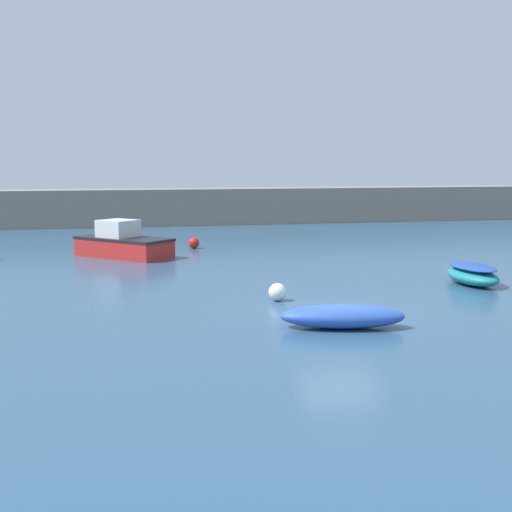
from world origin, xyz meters
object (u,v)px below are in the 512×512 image
object	(u,v)px
rowboat_white_midwater	(342,316)
mooring_buoy_red	(194,243)
cabin_cruiser_white	(123,244)
rowboat_with_red_cover	(472,274)
mooring_buoy_white	(277,292)

from	to	relation	value
rowboat_white_midwater	mooring_buoy_red	world-z (taller)	rowboat_white_midwater
cabin_cruiser_white	rowboat_with_red_cover	distance (m)	16.48
mooring_buoy_white	mooring_buoy_red	bearing A→B (deg)	93.45
rowboat_white_midwater	mooring_buoy_white	size ratio (longest dim) A/B	6.16
rowboat_white_midwater	rowboat_with_red_cover	distance (m)	9.04
rowboat_with_red_cover	rowboat_white_midwater	bearing A→B (deg)	127.68
cabin_cruiser_white	rowboat_with_red_cover	bearing A→B (deg)	6.09
rowboat_white_midwater	mooring_buoy_white	distance (m)	4.20
cabin_cruiser_white	rowboat_with_red_cover	world-z (taller)	cabin_cruiser_white
mooring_buoy_red	mooring_buoy_white	xyz separation A→B (m)	(0.88, -14.55, 0.01)
mooring_buoy_white	rowboat_with_red_cover	bearing A→B (deg)	10.45
rowboat_white_midwater	mooring_buoy_white	xyz separation A→B (m)	(-0.83, 4.11, -0.03)
mooring_buoy_white	cabin_cruiser_white	bearing A→B (deg)	111.03
rowboat_white_midwater	cabin_cruiser_white	world-z (taller)	cabin_cruiser_white
rowboat_with_red_cover	mooring_buoy_red	bearing A→B (deg)	33.56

